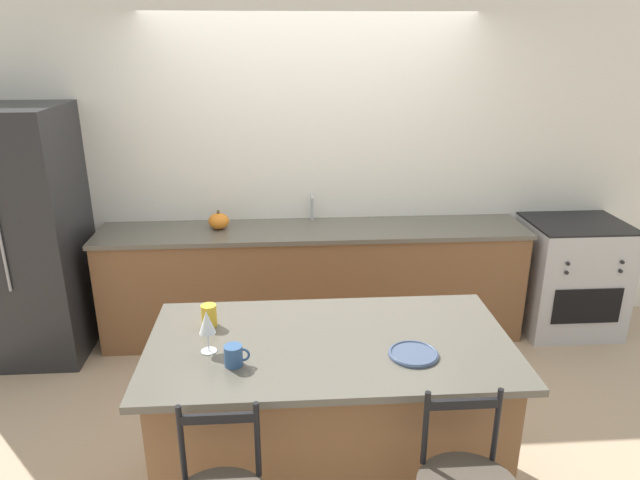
{
  "coord_description": "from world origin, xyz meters",
  "views": [
    {
      "loc": [
        -0.23,
        -3.87,
        2.33
      ],
      "look_at": [
        -0.01,
        -0.55,
        1.13
      ],
      "focal_mm": 32.0,
      "sensor_mm": 36.0,
      "label": 1
    }
  ],
  "objects_px": {
    "dinner_plate": "(413,354)",
    "tumbler_cup": "(209,315)",
    "oven_range": "(569,276)",
    "wine_glass": "(207,323)",
    "coffee_mug": "(234,356)",
    "pumpkin_decoration": "(219,221)",
    "refrigerator": "(19,236)"
  },
  "relations": [
    {
      "from": "oven_range",
      "to": "tumbler_cup",
      "type": "distance_m",
      "value": 3.18
    },
    {
      "from": "coffee_mug",
      "to": "tumbler_cup",
      "type": "xyz_separation_m",
      "value": [
        -0.15,
        0.38,
        0.01
      ]
    },
    {
      "from": "dinner_plate",
      "to": "wine_glass",
      "type": "bearing_deg",
      "value": 173.93
    },
    {
      "from": "refrigerator",
      "to": "tumbler_cup",
      "type": "bearing_deg",
      "value": -43.37
    },
    {
      "from": "pumpkin_decoration",
      "to": "coffee_mug",
      "type": "bearing_deg",
      "value": -82.46
    },
    {
      "from": "wine_glass",
      "to": "pumpkin_decoration",
      "type": "height_order",
      "value": "wine_glass"
    },
    {
      "from": "wine_glass",
      "to": "tumbler_cup",
      "type": "height_order",
      "value": "wine_glass"
    },
    {
      "from": "refrigerator",
      "to": "pumpkin_decoration",
      "type": "distance_m",
      "value": 1.46
    },
    {
      "from": "wine_glass",
      "to": "pumpkin_decoration",
      "type": "relative_size",
      "value": 1.32
    },
    {
      "from": "dinner_plate",
      "to": "pumpkin_decoration",
      "type": "distance_m",
      "value": 2.25
    },
    {
      "from": "dinner_plate",
      "to": "wine_glass",
      "type": "relative_size",
      "value": 1.11
    },
    {
      "from": "dinner_plate",
      "to": "coffee_mug",
      "type": "bearing_deg",
      "value": -178.24
    },
    {
      "from": "coffee_mug",
      "to": "pumpkin_decoration",
      "type": "distance_m",
      "value": 2.02
    },
    {
      "from": "oven_range",
      "to": "coffee_mug",
      "type": "bearing_deg",
      "value": -143.3
    },
    {
      "from": "refrigerator",
      "to": "oven_range",
      "type": "xyz_separation_m",
      "value": [
        4.29,
        0.06,
        -0.48
      ]
    },
    {
      "from": "dinner_plate",
      "to": "coffee_mug",
      "type": "height_order",
      "value": "coffee_mug"
    },
    {
      "from": "wine_glass",
      "to": "coffee_mug",
      "type": "distance_m",
      "value": 0.21
    },
    {
      "from": "refrigerator",
      "to": "pumpkin_decoration",
      "type": "height_order",
      "value": "refrigerator"
    },
    {
      "from": "dinner_plate",
      "to": "tumbler_cup",
      "type": "distance_m",
      "value": 1.04
    },
    {
      "from": "refrigerator",
      "to": "wine_glass",
      "type": "bearing_deg",
      "value": -47.5
    },
    {
      "from": "wine_glass",
      "to": "tumbler_cup",
      "type": "distance_m",
      "value": 0.27
    },
    {
      "from": "dinner_plate",
      "to": "coffee_mug",
      "type": "relative_size",
      "value": 2.0
    },
    {
      "from": "wine_glass",
      "to": "coffee_mug",
      "type": "xyz_separation_m",
      "value": [
        0.13,
        -0.13,
        -0.1
      ]
    },
    {
      "from": "coffee_mug",
      "to": "pumpkin_decoration",
      "type": "height_order",
      "value": "pumpkin_decoration"
    },
    {
      "from": "oven_range",
      "to": "dinner_plate",
      "type": "xyz_separation_m",
      "value": [
        -1.76,
        -1.9,
        0.48
      ]
    },
    {
      "from": "coffee_mug",
      "to": "pumpkin_decoration",
      "type": "xyz_separation_m",
      "value": [
        -0.26,
        2.0,
        -0.01
      ]
    },
    {
      "from": "dinner_plate",
      "to": "coffee_mug",
      "type": "distance_m",
      "value": 0.82
    },
    {
      "from": "oven_range",
      "to": "dinner_plate",
      "type": "relative_size",
      "value": 4.0
    },
    {
      "from": "pumpkin_decoration",
      "to": "tumbler_cup",
      "type": "bearing_deg",
      "value": -86.08
    },
    {
      "from": "refrigerator",
      "to": "tumbler_cup",
      "type": "relative_size",
      "value": 16.42
    },
    {
      "from": "oven_range",
      "to": "wine_glass",
      "type": "xyz_separation_m",
      "value": [
        -2.71,
        -1.8,
        0.62
      ]
    },
    {
      "from": "wine_glass",
      "to": "coffee_mug",
      "type": "height_order",
      "value": "wine_glass"
    }
  ]
}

